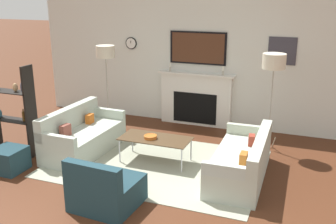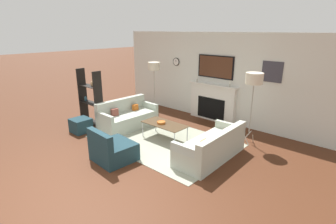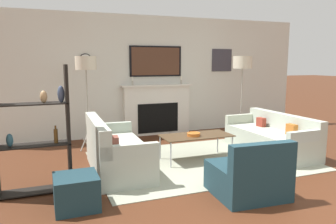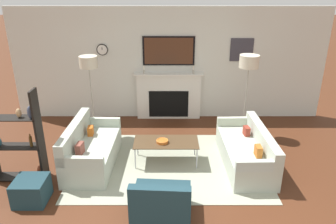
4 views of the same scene
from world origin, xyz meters
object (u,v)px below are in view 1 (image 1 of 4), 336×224
object	(u,v)px
floor_lamp_left	(105,53)
floor_lamp_right	(274,63)
couch_left	(82,137)
couch_right	(242,162)
shelf_unit	(13,113)
ottoman	(9,160)
armchair	(105,190)
coffee_table	(155,139)
decorative_bowl	(150,137)

from	to	relation	value
floor_lamp_left	floor_lamp_right	xyz separation A→B (m)	(3.37, 0.00, 0.02)
couch_left	couch_right	size ratio (longest dim) A/B	0.92
floor_lamp_right	shelf_unit	xyz separation A→B (m)	(-4.26, -1.82, -0.87)
ottoman	armchair	bearing A→B (deg)	-11.76
shelf_unit	coffee_table	bearing A→B (deg)	12.26
couch_right	floor_lamp_right	world-z (taller)	floor_lamp_right
floor_lamp_right	ottoman	distance (m)	4.79
couch_left	floor_lamp_left	xyz separation A→B (m)	(-0.22, 1.36, 1.33)
floor_lamp_right	coffee_table	bearing A→B (deg)	-143.76
decorative_bowl	floor_lamp_right	world-z (taller)	floor_lamp_right
coffee_table	floor_lamp_left	xyz separation A→B (m)	(-1.63, 1.27, 1.21)
couch_right	coffee_table	distance (m)	1.52
coffee_table	shelf_unit	xyz separation A→B (m)	(-2.53, -0.55, 0.35)
floor_lamp_right	armchair	bearing A→B (deg)	-121.84
ottoman	couch_right	bearing A→B (deg)	17.03
floor_lamp_right	shelf_unit	size ratio (longest dim) A/B	1.10
floor_lamp_right	ottoman	world-z (taller)	floor_lamp_right
floor_lamp_right	couch_left	bearing A→B (deg)	-156.70
couch_right	floor_lamp_left	xyz separation A→B (m)	(-3.15, 1.36, 1.35)
couch_left	shelf_unit	world-z (taller)	shelf_unit
decorative_bowl	ottoman	world-z (taller)	decorative_bowl
couch_right	floor_lamp_left	world-z (taller)	floor_lamp_left
coffee_table	floor_lamp_right	world-z (taller)	floor_lamp_right
couch_left	floor_lamp_left	distance (m)	1.91
armchair	floor_lamp_right	xyz separation A→B (m)	(1.80, 2.89, 1.39)
decorative_bowl	floor_lamp_left	xyz separation A→B (m)	(-1.56, 1.32, 1.15)
couch_right	decorative_bowl	size ratio (longest dim) A/B	8.24
floor_lamp_right	shelf_unit	world-z (taller)	floor_lamp_right
decorative_bowl	couch_right	bearing A→B (deg)	-1.36
couch_left	couch_right	world-z (taller)	couch_left
armchair	ottoman	distance (m)	2.09
couch_left	armchair	distance (m)	2.05
floor_lamp_right	shelf_unit	distance (m)	4.72
armchair	couch_left	bearing A→B (deg)	131.47
armchair	floor_lamp_right	distance (m)	3.68
couch_left	floor_lamp_right	distance (m)	3.69
couch_left	couch_right	xyz separation A→B (m)	(2.93, -0.00, -0.03)
couch_right	coffee_table	world-z (taller)	couch_right
shelf_unit	couch_right	bearing A→B (deg)	6.57
armchair	floor_lamp_left	xyz separation A→B (m)	(-1.58, 2.89, 1.37)
coffee_table	floor_lamp_right	size ratio (longest dim) A/B	0.67
ottoman	coffee_table	bearing A→B (deg)	29.49
couch_right	floor_lamp_left	bearing A→B (deg)	156.65
floor_lamp_right	couch_right	bearing A→B (deg)	-99.50
armchair	shelf_unit	distance (m)	2.74
armchair	coffee_table	xyz separation A→B (m)	(0.06, 1.62, 0.16)
armchair	decorative_bowl	xyz separation A→B (m)	(-0.01, 1.57, 0.22)
coffee_table	floor_lamp_left	distance (m)	2.40
coffee_table	floor_lamp_left	bearing A→B (deg)	142.07
decorative_bowl	shelf_unit	size ratio (longest dim) A/B	0.14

